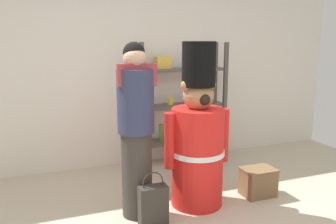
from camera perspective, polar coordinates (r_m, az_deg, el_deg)
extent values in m
cube|color=silver|center=(4.62, -6.43, 7.15)|extent=(6.40, 0.12, 2.60)
cube|color=#4C4742|center=(4.34, -4.33, 0.67)|extent=(0.05, 0.05, 1.66)
cube|color=#4C4742|center=(4.82, 9.56, 1.62)|extent=(0.05, 0.05, 1.66)
cube|color=#4C4742|center=(4.63, -5.39, 1.32)|extent=(0.05, 0.05, 1.66)
cube|color=#4C4742|center=(5.07, 7.86, 2.17)|extent=(0.05, 0.05, 1.66)
cube|color=#4C4742|center=(4.80, 2.19, -4.78)|extent=(1.21, 0.30, 0.04)
cube|color=#4C4742|center=(4.69, 2.24, 1.09)|extent=(1.21, 0.30, 0.04)
cube|color=#4C4742|center=(4.62, 2.28, 7.18)|extent=(1.21, 0.30, 0.04)
cylinder|color=blue|center=(4.50, -2.97, 1.45)|extent=(0.08, 0.08, 0.08)
cylinder|color=yellow|center=(4.64, 0.44, 1.79)|extent=(0.08, 0.08, 0.09)
cylinder|color=pink|center=(4.75, 3.87, 2.02)|extent=(0.08, 0.08, 0.09)
cylinder|color=green|center=(4.85, 7.29, 2.22)|extent=(0.08, 0.08, 0.11)
cylinder|color=#596B33|center=(4.64, -1.15, -3.56)|extent=(0.07, 0.07, 0.24)
cylinder|color=#B27226|center=(4.89, 5.50, -3.24)|extent=(0.06, 0.06, 0.17)
cube|color=gold|center=(4.52, -0.91, 8.36)|extent=(0.20, 0.16, 0.16)
cube|color=#B21E2D|center=(4.73, 5.36, 8.44)|extent=(0.17, 0.14, 0.16)
cylinder|color=red|center=(3.49, 4.96, -7.59)|extent=(0.53, 0.53, 1.01)
cylinder|color=white|center=(3.47, 4.97, -6.68)|extent=(0.55, 0.55, 0.05)
sphere|color=#AB774E|center=(3.33, 5.14, 2.85)|extent=(0.31, 0.31, 0.31)
sphere|color=#AB774E|center=(3.26, 3.08, 4.49)|extent=(0.11, 0.11, 0.11)
sphere|color=#AB774E|center=(3.38, 7.20, 4.65)|extent=(0.11, 0.11, 0.11)
cylinder|color=black|center=(3.30, 5.24, 8.05)|extent=(0.33, 0.33, 0.43)
cylinder|color=red|center=(3.31, 0.35, -4.90)|extent=(0.11, 0.11, 0.56)
cylinder|color=red|center=(3.56, 9.35, -3.88)|extent=(0.11, 0.11, 0.56)
sphere|color=black|center=(3.21, 6.22, 2.08)|extent=(0.11, 0.11, 0.11)
cylinder|color=#38332D|center=(3.30, -5.27, -10.40)|extent=(0.29, 0.29, 0.83)
cylinder|color=#2D3351|center=(3.11, -5.51, 1.82)|extent=(0.34, 0.34, 0.59)
sphere|color=tan|center=(3.07, -5.65, 9.00)|extent=(0.21, 0.21, 0.21)
cube|color=#993338|center=(3.01, -5.26, 6.25)|extent=(0.36, 0.04, 0.20)
sphere|color=black|center=(3.09, -5.76, 9.89)|extent=(0.20, 0.20, 0.20)
cube|color=#332D28|center=(3.21, -2.52, -15.50)|extent=(0.26, 0.13, 0.37)
torus|color=#332D28|center=(3.12, -2.55, -11.79)|extent=(0.20, 0.01, 0.20)
cube|color=brown|center=(3.91, 14.97, -11.48)|extent=(0.35, 0.26, 0.29)
cube|color=brown|center=(3.85, 15.09, -9.35)|extent=(0.36, 0.27, 0.02)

